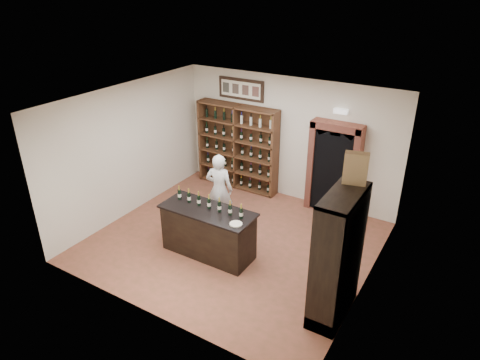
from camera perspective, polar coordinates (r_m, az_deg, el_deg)
name	(u,v)px	position (r m, az deg, el deg)	size (l,w,h in m)	color
floor	(233,241)	(9.08, -0.91, -8.18)	(5.50, 5.50, 0.00)	#974C3C
ceiling	(232,102)	(7.82, -1.06, 10.40)	(5.50, 5.50, 0.00)	white
wall_back	(288,139)	(10.38, 6.41, 5.45)	(5.50, 0.04, 3.00)	silver
wall_left	(129,150)	(9.96, -14.53, 3.90)	(0.04, 5.00, 3.00)	silver
wall_right	(374,214)	(7.41, 17.39, -4.31)	(0.04, 5.00, 3.00)	silver
wine_shelf	(238,147)	(10.95, -0.23, 4.48)	(2.20, 0.38, 2.20)	#542F1C
framed_picture	(241,89)	(10.63, 0.14, 12.02)	(1.25, 0.04, 0.52)	black
arched_doorway	(334,166)	(9.94, 12.40, 1.82)	(1.17, 0.35, 2.17)	black
emergency_light	(341,111)	(9.60, 13.29, 8.91)	(0.30, 0.10, 0.10)	white
tasting_counter	(208,232)	(8.49, -4.25, -6.93)	(1.88, 0.78, 1.00)	black
counter_bottle_0	(179,194)	(8.61, -8.08, -1.91)	(0.07, 0.07, 0.30)	black
counter_bottle_1	(189,197)	(8.48, -6.81, -2.31)	(0.07, 0.07, 0.30)	black
counter_bottle_2	(199,200)	(8.35, -5.50, -2.72)	(0.07, 0.07, 0.30)	black
counter_bottle_3	(209,203)	(8.22, -4.15, -3.13)	(0.07, 0.07, 0.30)	black
counter_bottle_4	(219,207)	(8.10, -2.76, -3.56)	(0.07, 0.07, 0.30)	black
counter_bottle_5	(230,210)	(7.98, -1.32, -4.00)	(0.07, 0.07, 0.30)	black
counter_bottle_6	(241,213)	(7.87, 0.16, -4.45)	(0.07, 0.07, 0.30)	black
side_cabinet	(337,275)	(7.12, 12.86, -12.26)	(0.48, 1.20, 2.20)	black
shopkeeper	(219,189)	(9.36, -2.78, -1.27)	(0.60, 0.39, 1.65)	silver
plate	(236,224)	(7.74, -0.55, -5.88)	(0.23, 0.23, 0.02)	silver
wine_crate	(356,168)	(6.61, 15.17, 1.50)	(0.36, 0.15, 0.50)	tan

